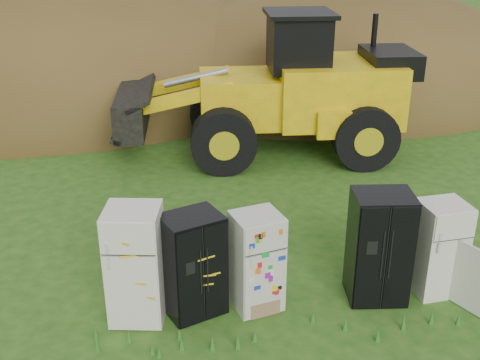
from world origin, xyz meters
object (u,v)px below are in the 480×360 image
Objects in this scene: wheel_loader at (261,86)px; fridge_leftmost at (136,264)px; fridge_open_door at (439,248)px; fridge_black_side at (193,264)px; fridge_sticker at (256,261)px; fridge_black_right at (379,247)px.

fridge_leftmost is at bearing -111.17° from wheel_loader.
fridge_black_side is at bearing 174.52° from fridge_open_door.
fridge_leftmost is at bearing 165.45° from fridge_sticker.
fridge_leftmost reaches higher than fridge_black_right.
wheel_loader is at bearing 74.79° from fridge_leftmost.
fridge_black_side is at bearing 10.11° from fridge_leftmost.
fridge_open_door is (4.93, -0.03, -0.12)m from fridge_leftmost.
fridge_black_side is 4.05m from fridge_open_door.
fridge_open_door is at bearing -22.40° from fridge_black_side.
fridge_sticker is 1.01× the size of fridge_open_door.
fridge_black_right is 1.15× the size of fridge_open_door.
fridge_sticker is (1.88, -0.00, -0.12)m from fridge_leftmost.
wheel_loader is at bearing 102.56° from fridge_black_right.
fridge_open_door is at bearing -71.38° from wheel_loader.
fridge_sticker is (1.00, -0.01, -0.03)m from fridge_black_side.
fridge_black_side is at bearing -174.23° from fridge_black_right.
wheel_loader is (-1.77, 6.76, 1.04)m from fridge_open_door.
fridge_leftmost is at bearing -174.04° from fridge_black_right.
fridge_black_side is 3.01m from fridge_black_right.
wheel_loader is at bearing 49.25° from fridge_black_side.
wheel_loader is (2.28, 6.73, 1.00)m from fridge_black_side.
fridge_sticker is at bearing -174.38° from fridge_black_right.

